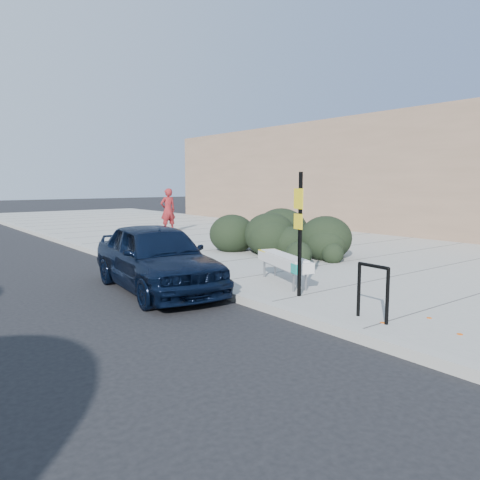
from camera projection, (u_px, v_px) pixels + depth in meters
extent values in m
plane|color=black|center=(267.00, 311.00, 8.37)|extent=(120.00, 120.00, 0.00)
cube|color=gray|center=(295.00, 249.00, 15.69)|extent=(11.20, 50.00, 0.15)
cube|color=#9E9E99|center=(142.00, 267.00, 12.28)|extent=(0.22, 50.00, 0.17)
cube|color=#7A5E49|center=(480.00, 173.00, 18.90)|extent=(6.00, 36.00, 5.00)
cylinder|color=gray|center=(294.00, 282.00, 9.17)|extent=(0.05, 0.05, 0.38)
cylinder|color=gray|center=(306.00, 281.00, 9.25)|extent=(0.05, 0.05, 0.38)
cylinder|color=gray|center=(265.00, 269.00, 10.60)|extent=(0.05, 0.05, 0.38)
cylinder|color=gray|center=(275.00, 268.00, 10.68)|extent=(0.05, 0.05, 0.38)
cylinder|color=gray|center=(278.00, 267.00, 9.86)|extent=(0.52, 1.45, 0.03)
cylinder|color=gray|center=(290.00, 267.00, 9.95)|extent=(0.52, 1.45, 0.03)
cube|color=#B2B2B2|center=(284.00, 261.00, 9.89)|extent=(1.02, 2.02, 0.21)
cube|color=yellow|center=(270.00, 251.00, 10.62)|extent=(0.52, 0.51, 0.02)
cube|color=teal|center=(294.00, 269.00, 8.98)|extent=(0.12, 0.23, 0.19)
cylinder|color=black|center=(387.00, 297.00, 7.02)|extent=(0.06, 0.06, 0.86)
cylinder|color=black|center=(359.00, 290.00, 7.47)|extent=(0.06, 0.06, 0.86)
cylinder|color=black|center=(374.00, 266.00, 7.20)|extent=(0.09, 0.55, 0.06)
cube|color=black|center=(300.00, 235.00, 8.69)|extent=(0.06, 0.06, 2.33)
cube|color=yellow|center=(298.00, 199.00, 8.59)|extent=(0.06, 0.27, 0.38)
cube|color=yellow|center=(298.00, 222.00, 8.64)|extent=(0.06, 0.25, 0.29)
ellipsoid|color=black|center=(280.00, 230.00, 13.85)|extent=(2.71, 4.27, 1.49)
imported|color=black|center=(156.00, 257.00, 9.87)|extent=(2.17, 4.40, 1.44)
imported|color=maroon|center=(168.00, 210.00, 20.19)|extent=(0.72, 0.50, 1.88)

